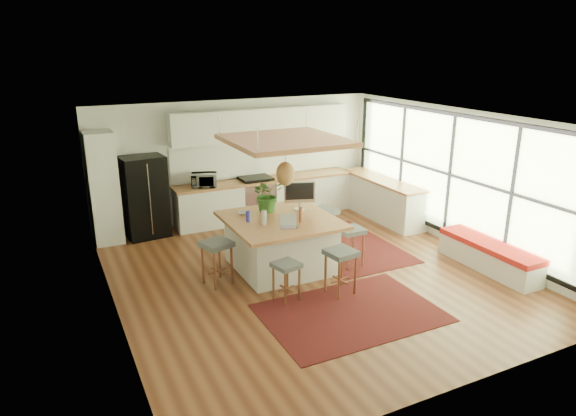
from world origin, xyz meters
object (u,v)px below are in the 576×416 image
stool_left_side (217,264)px  monitor (300,196)px  stool_right_back (323,231)px  laptop (289,220)px  stool_right_front (350,247)px  island (281,243)px  island_plant (268,198)px  stool_near_left (286,279)px  microwave (204,179)px  fridge (145,193)px  stool_near_right (340,273)px

stool_left_side → monitor: monitor is taller
stool_right_back → laptop: bearing=-142.0°
stool_right_front → monitor: (-0.64, 0.78, 0.83)m
island → island_plant: 0.86m
stool_near_left → stool_right_back: size_ratio=0.79×
stool_right_back → microwave: (-1.71, 2.16, 0.75)m
fridge → island_plant: 2.85m
fridge → island_plant: fridge is taller
laptop → monitor: size_ratio=0.53×
stool_left_side → island_plant: bearing=27.2°
stool_near_left → stool_right_back: bearing=45.9°
fridge → stool_right_front: size_ratio=2.38×
stool_near_left → laptop: laptop is taller
stool_left_side → laptop: size_ratio=2.47×
fridge → stool_right_back: 3.74m
monitor → microwave: monitor is taller
stool_near_right → monitor: size_ratio=1.29×
fridge → stool_left_side: bearing=-84.1°
stool_near_left → stool_right_back: (1.60, 1.65, 0.00)m
stool_right_back → monitor: size_ratio=1.38×
laptop → stool_left_side: bearing=-178.1°
fridge → stool_right_back: (2.97, -2.20, -0.57)m
stool_near_left → stool_near_right: (0.88, -0.16, 0.00)m
stool_near_left → island_plant: bearing=75.6°
stool_near_right → stool_left_side: size_ratio=0.98×
island_plant → stool_right_back: bearing=0.4°
fridge → island_plant: bearing=-56.9°
fridge → microwave: bearing=-7.6°
stool_near_left → monitor: monitor is taller
fridge → laptop: bearing=-66.9°
stool_right_front → island_plant: size_ratio=1.10×
island → stool_right_back: bearing=23.0°
monitor → microwave: size_ratio=1.09×
fridge → stool_right_front: (3.00, -3.15, -0.57)m
stool_near_left → stool_near_right: bearing=-10.5°
stool_right_front → stool_near_right: bearing=-130.8°
stool_near_left → island_plant: (0.42, 1.64, 0.83)m
stool_left_side → stool_right_front: bearing=-7.7°
stool_near_left → stool_right_front: size_ratio=0.89×
stool_right_back → laptop: 1.70m
stool_left_side → island_plant: 1.58m
island_plant → island: bearing=-86.5°
microwave → stool_near_left: bearing=-69.1°
stool_right_back → stool_left_side: stool_right_back is taller
island → microwave: microwave is taller
stool_near_left → stool_right_front: stool_right_front is taller
fridge → stool_near_right: size_ratio=2.28×
laptop → stool_near_left: bearing=-100.7°
stool_near_right → island_plant: (-0.46, 1.81, 0.83)m
stool_right_back → stool_left_side: (-2.38, -0.62, 0.00)m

